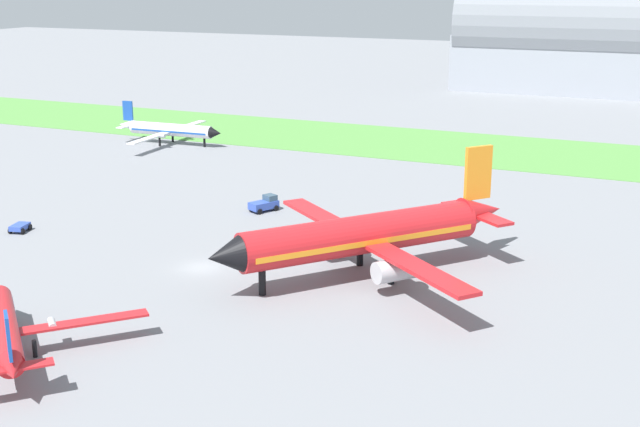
{
  "coord_description": "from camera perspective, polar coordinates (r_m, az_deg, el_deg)",
  "views": [
    {
      "loc": [
        43.94,
        -68.57,
        28.61
      ],
      "look_at": [
        7.01,
        13.51,
        3.0
      ],
      "focal_mm": 47.49,
      "sensor_mm": 36.0,
      "label": 1
    }
  ],
  "objects": [
    {
      "name": "ground_plane",
      "position": [
        86.32,
        -7.96,
        -3.63
      ],
      "size": [
        600.0,
        600.0,
        0.0
      ],
      "primitive_type": "plane",
      "color": "gray"
    },
    {
      "name": "grass_taxiway_strip",
      "position": [
        148.5,
        6.57,
        4.68
      ],
      "size": [
        360.0,
        28.0,
        0.08
      ],
      "primitive_type": "cube",
      "color": "#549342",
      "rests_on": "ground_plane"
    },
    {
      "name": "airplane_taxiing_turboprop",
      "position": [
        149.25,
        -10.14,
        5.6
      ],
      "size": [
        20.31,
        23.73,
        7.11
      ],
      "rotation": [
        0.0,
        0.0,
        0.05
      ],
      "color": "white",
      "rests_on": "ground_plane"
    },
    {
      "name": "airplane_midfield_jet",
      "position": [
        81.98,
        3.13,
        -1.44
      ],
      "size": [
        27.47,
        27.97,
        11.75
      ],
      "rotation": [
        0.0,
        0.0,
        4.04
      ],
      "color": "red",
      "rests_on": "ground_plane"
    },
    {
      "name": "airplane_foreground_turboprop",
      "position": [
        69.52,
        -20.46,
        -7.33
      ],
      "size": [
        15.8,
        17.02,
        6.55
      ],
      "rotation": [
        0.0,
        0.0,
        2.4
      ],
      "color": "red",
      "rests_on": "ground_plane"
    },
    {
      "name": "baggage_cart_near_gate",
      "position": [
        102.93,
        -19.57,
        -0.87
      ],
      "size": [
        2.28,
        2.74,
        0.9
      ],
      "rotation": [
        0.0,
        0.0,
        1.82
      ],
      "color": "#334FB2",
      "rests_on": "ground_plane"
    },
    {
      "name": "pushback_tug_midfield",
      "position": [
        105.67,
        -3.74,
        0.65
      ],
      "size": [
        3.26,
        4.02,
        1.95
      ],
      "rotation": [
        0.0,
        0.0,
        1.11
      ],
      "color": "#334FB2",
      "rests_on": "ground_plane"
    },
    {
      "name": "hangar_distant",
      "position": [
        223.22,
        17.04,
        11.25
      ],
      "size": [
        58.75,
        26.52,
        29.51
      ],
      "color": "#9399A3",
      "rests_on": "ground_plane"
    }
  ]
}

